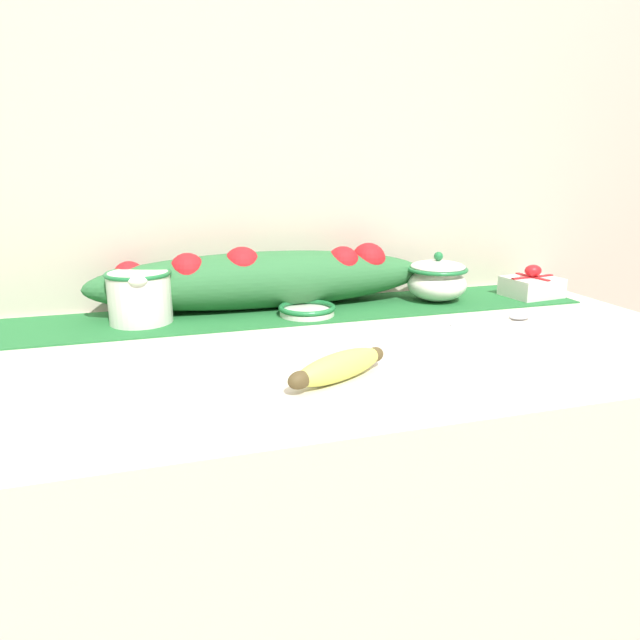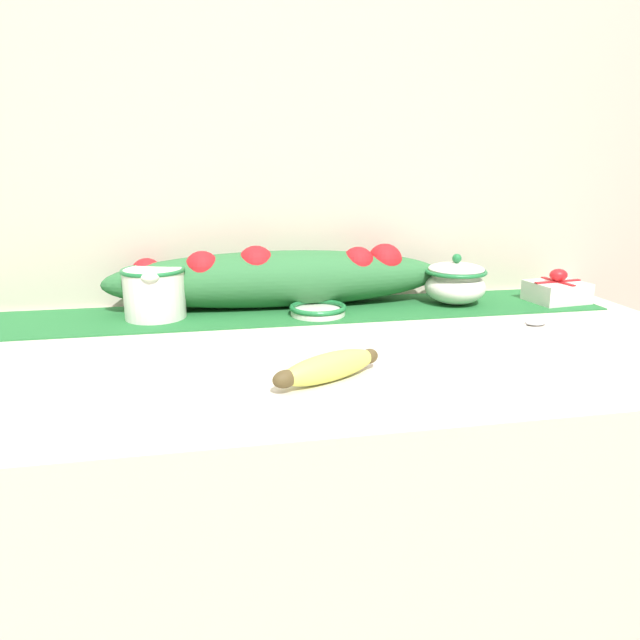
% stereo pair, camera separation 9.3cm
% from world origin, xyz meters
% --- Properties ---
extents(countertop, '(1.46, 0.68, 0.90)m').
position_xyz_m(countertop, '(0.00, 0.00, 0.45)').
color(countertop, beige).
rests_on(countertop, ground_plane).
extents(back_wall, '(2.26, 0.04, 2.40)m').
position_xyz_m(back_wall, '(0.00, 0.36, 1.20)').
color(back_wall, beige).
rests_on(back_wall, ground_plane).
extents(table_runner, '(1.35, 0.21, 0.00)m').
position_xyz_m(table_runner, '(0.00, 0.22, 0.90)').
color(table_runner, '#236B33').
rests_on(table_runner, countertop).
extents(cream_pitcher, '(0.12, 0.14, 0.10)m').
position_xyz_m(cream_pitcher, '(-0.25, 0.22, 0.95)').
color(cream_pitcher, white).
rests_on(cream_pitcher, countertop).
extents(sugar_bowl, '(0.13, 0.13, 0.11)m').
position_xyz_m(sugar_bowl, '(0.38, 0.22, 0.95)').
color(sugar_bowl, white).
rests_on(sugar_bowl, countertop).
extents(small_dish, '(0.12, 0.12, 0.02)m').
position_xyz_m(small_dish, '(0.07, 0.18, 0.91)').
color(small_dish, white).
rests_on(small_dish, countertop).
extents(banana, '(0.17, 0.11, 0.04)m').
position_xyz_m(banana, '(0.02, -0.17, 0.92)').
color(banana, '#CCD156').
rests_on(banana, countertop).
extents(spoon, '(0.18, 0.03, 0.01)m').
position_xyz_m(spoon, '(0.45, 0.04, 0.90)').
color(spoon, '#B7B7BC').
rests_on(spoon, countertop).
extents(gift_box, '(0.13, 0.11, 0.07)m').
position_xyz_m(gift_box, '(0.60, 0.20, 0.92)').
color(gift_box, silver).
rests_on(gift_box, countertop).
extents(poinsettia_garland, '(0.72, 0.13, 0.13)m').
position_xyz_m(poinsettia_garland, '(0.00, 0.27, 0.96)').
color(poinsettia_garland, '#2D6B38').
rests_on(poinsettia_garland, countertop).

